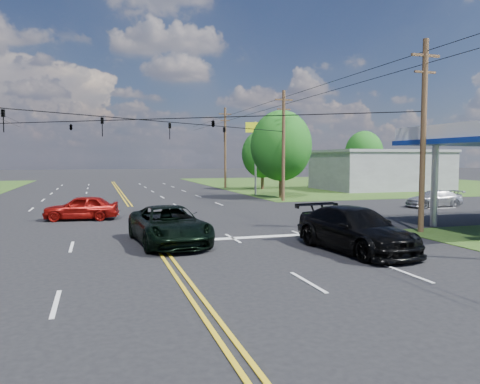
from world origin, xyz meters
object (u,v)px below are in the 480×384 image
object	(u,v)px
tree_right_a	(281,146)
pole_se	(423,134)
suv_black	(355,229)
pickup_dkgreen	(169,225)
pole_right_far	(225,147)
tree_far_r	(364,152)
pole_ne	(283,144)
tree_right_b	(262,154)
retail_ne	(380,171)

from	to	relation	value
tree_right_a	pole_se	bearing A→B (deg)	-92.73
suv_black	pickup_dkgreen	bearing A→B (deg)	144.69
pole_right_far	tree_far_r	world-z (taller)	pole_right_far
pole_se	tree_far_r	distance (m)	44.30
pole_ne	pole_right_far	distance (m)	19.00
pole_right_far	tree_right_a	distance (m)	16.03
tree_right_b	tree_far_r	xyz separation A→B (m)	(17.50, 6.00, 0.33)
pole_right_far	pickup_dkgreen	distance (m)	38.83
tree_right_b	pickup_dkgreen	bearing A→B (deg)	-116.21
pole_right_far	retail_ne	bearing A→B (deg)	-25.20
retail_ne	pole_se	xyz separation A→B (m)	(-17.00, -29.00, 2.72)
pole_se	pickup_dkgreen	bearing A→B (deg)	177.71
pole_right_far	pickup_dkgreen	xyz separation A→B (m)	(-12.50, -36.50, -4.35)
pole_se	pole_right_far	xyz separation A→B (m)	(0.00, 37.00, 0.25)
pole_ne	tree_right_a	distance (m)	3.16
tree_right_a	pickup_dkgreen	size ratio (longest dim) A/B	1.38
tree_right_a	suv_black	size ratio (longest dim) A/B	1.36
retail_ne	pole_right_far	xyz separation A→B (m)	(-17.00, 8.00, 2.97)
pole_ne	tree_far_r	bearing A→B (deg)	45.00
tree_right_a	pole_ne	bearing A→B (deg)	-108.43
pole_right_far	suv_black	size ratio (longest dim) A/B	1.66
tree_right_b	pole_ne	bearing A→B (deg)	-103.13
tree_right_b	tree_right_a	bearing A→B (deg)	-101.77
pole_right_far	pole_se	bearing A→B (deg)	-90.00
pole_right_far	tree_right_a	world-z (taller)	pole_right_far
retail_ne	pole_ne	bearing A→B (deg)	-147.09
retail_ne	tree_right_b	world-z (taller)	tree_right_b
tree_right_a	tree_far_r	world-z (taller)	tree_right_a
retail_ne	tree_right_b	size ratio (longest dim) A/B	1.98
suv_black	retail_ne	bearing A→B (deg)	48.05
pole_right_far	tree_right_b	bearing A→B (deg)	-48.81
tree_far_r	pole_ne	bearing A→B (deg)	-135.00
retail_ne	pole_se	distance (m)	33.72
pole_se	pole_ne	distance (m)	18.00
pole_ne	retail_ne	bearing A→B (deg)	32.91
pole_ne	pickup_dkgreen	distance (m)	21.89
pole_se	tree_far_r	xyz separation A→B (m)	(21.00, 39.00, -0.37)
retail_ne	pickup_dkgreen	xyz separation A→B (m)	(-29.50, -28.50, -1.38)
pole_se	pole_right_far	size ratio (longest dim) A/B	0.95
pole_ne	suv_black	xyz separation A→B (m)	(-5.64, -21.22, -4.04)
pole_ne	tree_right_a	xyz separation A→B (m)	(1.00, 3.00, -0.05)
pickup_dkgreen	suv_black	size ratio (longest dim) A/B	0.98
tree_right_b	suv_black	distance (m)	37.50
tree_far_r	suv_black	bearing A→B (deg)	-122.25
pole_right_far	pickup_dkgreen	size ratio (longest dim) A/B	1.69
retail_ne	tree_right_a	world-z (taller)	tree_right_a
tree_right_a	pickup_dkgreen	xyz separation A→B (m)	(-13.50, -20.50, -4.05)
tree_right_a	tree_right_b	distance (m)	12.27
retail_ne	pole_right_far	distance (m)	19.02
pole_se	tree_right_a	world-z (taller)	pole_se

